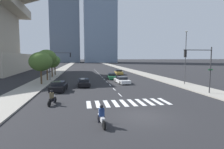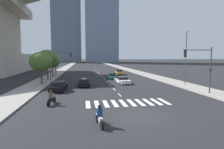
{
  "view_description": "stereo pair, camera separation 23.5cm",
  "coord_description": "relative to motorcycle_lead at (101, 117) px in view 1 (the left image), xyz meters",
  "views": [
    {
      "loc": [
        -4.67,
        -13.28,
        4.71
      ],
      "look_at": [
        0.0,
        14.35,
        2.0
      ],
      "focal_mm": 28.59,
      "sensor_mm": 36.0,
      "label": 1
    },
    {
      "loc": [
        -4.44,
        -13.32,
        4.71
      ],
      "look_at": [
        0.0,
        14.35,
        2.0
      ],
      "focal_mm": 28.59,
      "sensor_mm": 36.0,
      "label": 2
    }
  ],
  "objects": [
    {
      "name": "sedan_black_4",
      "position": [
        -4.54,
        13.68,
        0.04
      ],
      "size": [
        2.14,
        4.39,
        1.37
      ],
      "rotation": [
        0.0,
        0.0,
        1.51
      ],
      "color": "black",
      "rests_on": "ground"
    },
    {
      "name": "traffic_signal_far",
      "position": [
        -6.09,
        25.72,
        3.6
      ],
      "size": [
        4.7,
        0.28,
        5.88
      ],
      "color": "#333335",
      "rests_on": "sidewalk_west"
    },
    {
      "name": "street_tree_fourth",
      "position": [
        -8.13,
        35.71,
        3.3
      ],
      "size": [
        2.8,
        2.8,
        4.96
      ],
      "color": "#4C3823",
      "rests_on": "sidewalk_west"
    },
    {
      "name": "motorcycle_trailing",
      "position": [
        -4.25,
        6.22,
        0.0
      ],
      "size": [
        0.78,
        2.06,
        1.49
      ],
      "rotation": [
        0.0,
        0.0,
        1.35
      ],
      "color": "black",
      "rests_on": "ground"
    },
    {
      "name": "sedan_white_2",
      "position": [
        5.9,
        19.51,
        -0.03
      ],
      "size": [
        2.18,
        4.91,
        1.18
      ],
      "rotation": [
        0.0,
        0.0,
        -1.49
      ],
      "color": "silver",
      "rests_on": "ground"
    },
    {
      "name": "street_tree_third",
      "position": [
        -8.13,
        30.99,
        3.22
      ],
      "size": [
        3.61,
        3.61,
        5.2
      ],
      "color": "#4C3823",
      "rests_on": "sidewalk_west"
    },
    {
      "name": "street_tree_second",
      "position": [
        -8.13,
        25.11,
        4.0
      ],
      "size": [
        3.81,
        3.81,
        6.07
      ],
      "color": "#4C3823",
      "rests_on": "sidewalk_west"
    },
    {
      "name": "office_tower_center_skyline",
      "position": [
        15.63,
        158.44,
        43.69
      ],
      "size": [
        29.12,
        27.87,
        97.05
      ],
      "color": "slate",
      "rests_on": "ground"
    },
    {
      "name": "sedan_black_3",
      "position": [
        -1.03,
        17.3,
        -0.0
      ],
      "size": [
        1.97,
        4.59,
        1.25
      ],
      "rotation": [
        0.0,
        0.0,
        1.61
      ],
      "color": "black",
      "rests_on": "ground"
    },
    {
      "name": "lane_divider_center",
      "position": [
        3.4,
        33.69,
        -0.58
      ],
      "size": [
        0.14,
        50.0,
        0.01
      ],
      "color": "silver",
      "rests_on": "ground"
    },
    {
      "name": "motorcycle_lead",
      "position": [
        0.0,
        0.0,
        0.0
      ],
      "size": [
        0.7,
        2.15,
        1.49
      ],
      "rotation": [
        0.0,
        0.0,
        1.7
      ],
      "color": "black",
      "rests_on": "ground"
    },
    {
      "name": "ground_plane",
      "position": [
        3.4,
        1.34,
        -0.58
      ],
      "size": [
        800.0,
        800.0,
        0.0
      ],
      "primitive_type": "plane",
      "color": "#232326"
    },
    {
      "name": "sidewalk_east",
      "position": [
        15.73,
        31.34,
        -0.51
      ],
      "size": [
        4.0,
        260.0,
        0.15
      ],
      "primitive_type": "cube",
      "color": "gray",
      "rests_on": "ground"
    },
    {
      "name": "office_tower_left_skyline",
      "position": [
        -15.56,
        162.22,
        55.65
      ],
      "size": [
        25.5,
        25.04,
        125.16
      ],
      "color": "slate",
      "rests_on": "ground"
    },
    {
      "name": "traffic_signal_near",
      "position": [
        13.43,
        8.23,
        3.55
      ],
      "size": [
        4.11,
        0.28,
        5.86
      ],
      "rotation": [
        0.0,
        0.0,
        3.14
      ],
      "color": "#333335",
      "rests_on": "sidewalk_east"
    },
    {
      "name": "street_tree_nearest",
      "position": [
        -8.13,
        19.77,
        3.4
      ],
      "size": [
        3.81,
        3.81,
        5.46
      ],
      "color": "#4C3823",
      "rests_on": "sidewalk_west"
    },
    {
      "name": "crosswalk_near",
      "position": [
        3.4,
        5.69,
        -0.58
      ],
      "size": [
        8.55,
        2.86,
        0.01
      ],
      "color": "silver",
      "rests_on": "ground"
    },
    {
      "name": "sedan_green_1",
      "position": [
        5.15,
        26.29,
        -0.02
      ],
      "size": [
        1.91,
        4.77,
        1.23
      ],
      "rotation": [
        0.0,
        0.0,
        -1.61
      ],
      "color": "#1E6038",
      "rests_on": "ground"
    },
    {
      "name": "sedan_gold_0",
      "position": [
        8.65,
        35.67,
        0.04
      ],
      "size": [
        1.95,
        4.62,
        1.35
      ],
      "rotation": [
        0.0,
        0.0,
        -1.61
      ],
      "color": "#B28E38",
      "rests_on": "ground"
    },
    {
      "name": "street_lamp_east",
      "position": [
        16.03,
        15.82,
        4.65
      ],
      "size": [
        0.5,
        0.24,
        8.94
      ],
      "color": "#3F3F42",
      "rests_on": "sidewalk_east"
    },
    {
      "name": "sidewalk_west",
      "position": [
        -8.93,
        31.34,
        -0.51
      ],
      "size": [
        4.0,
        260.0,
        0.15
      ],
      "primitive_type": "cube",
      "color": "gray",
      "rests_on": "ground"
    }
  ]
}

